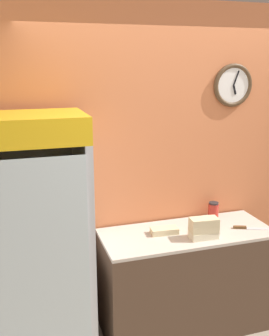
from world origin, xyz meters
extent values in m
cube|color=#D17547|center=(0.00, 1.18, 1.35)|extent=(5.20, 0.06, 2.70)
torus|color=#4C3823|center=(0.52, 1.13, 2.03)|extent=(0.36, 0.04, 0.36)
cylinder|color=white|center=(0.52, 1.13, 2.03)|extent=(0.30, 0.01, 0.30)
cube|color=black|center=(0.53, 1.12, 2.00)|extent=(0.04, 0.01, 0.08)
cube|color=black|center=(0.54, 1.12, 2.09)|extent=(0.05, 0.01, 0.12)
cube|color=#4C3828|center=(0.00, 0.84, 0.43)|extent=(1.42, 0.58, 0.86)
cube|color=#BCB2A3|center=(0.00, 0.84, 0.87)|extent=(1.42, 0.58, 0.02)
cube|color=#B2B7BC|center=(-1.19, 1.11, 0.86)|extent=(0.72, 0.04, 1.72)
cube|color=#B2B7BC|center=(-0.86, 0.81, 0.86)|extent=(0.05, 0.62, 1.72)
cube|color=white|center=(-1.19, 1.08, 0.86)|extent=(0.62, 0.02, 1.62)
cube|color=silver|center=(-1.19, 0.50, 0.86)|extent=(0.62, 0.01, 1.62)
cube|color=gold|center=(-1.19, 0.78, 1.81)|extent=(0.72, 0.56, 0.18)
cube|color=silver|center=(-1.19, 0.79, 0.41)|extent=(0.60, 0.50, 0.01)
cube|color=silver|center=(-1.19, 0.79, 0.72)|extent=(0.60, 0.50, 0.01)
cube|color=silver|center=(-1.19, 0.79, 1.02)|extent=(0.60, 0.50, 0.01)
cube|color=silver|center=(-1.19, 0.79, 1.33)|extent=(0.60, 0.50, 0.01)
cylinder|color=#5B2D19|center=(-1.14, 0.58, 1.11)|extent=(0.06, 0.06, 0.16)
cylinder|color=#5B2D19|center=(-1.14, 0.58, 1.22)|extent=(0.03, 0.03, 0.07)
cylinder|color=orange|center=(-1.33, 0.59, 1.42)|extent=(0.08, 0.08, 0.16)
cylinder|color=orange|center=(-1.33, 0.59, 1.53)|extent=(0.03, 0.03, 0.07)
cylinder|color=#5B2D19|center=(-1.13, 0.58, 0.47)|extent=(0.07, 0.07, 0.12)
cylinder|color=#5B2D19|center=(-1.13, 0.58, 0.56)|extent=(0.03, 0.03, 0.05)
cylinder|color=#B2BCCC|center=(-1.25, 0.59, 0.80)|extent=(0.07, 0.07, 0.16)
cylinder|color=#B2BCCC|center=(-1.25, 0.59, 0.91)|extent=(0.03, 0.03, 0.07)
cylinder|color=navy|center=(-1.39, 0.59, 0.49)|extent=(0.07, 0.07, 0.15)
cylinder|color=navy|center=(-1.39, 0.59, 0.59)|extent=(0.03, 0.03, 0.06)
cylinder|color=#B2BCCC|center=(-1.10, 0.59, 1.43)|extent=(0.07, 0.07, 0.18)
cylinder|color=#B2BCCC|center=(-1.10, 0.59, 1.55)|extent=(0.03, 0.03, 0.08)
cylinder|color=orange|center=(-1.02, 0.58, 1.10)|extent=(0.06, 0.06, 0.14)
cylinder|color=orange|center=(-1.02, 0.58, 1.20)|extent=(0.03, 0.03, 0.06)
cylinder|color=#2D6B38|center=(-1.40, 0.58, 1.12)|extent=(0.06, 0.06, 0.18)
cylinder|color=#2D6B38|center=(-1.40, 0.58, 1.25)|extent=(0.02, 0.02, 0.08)
cylinder|color=#B2BCCC|center=(-1.07, 0.59, 0.79)|extent=(0.07, 0.07, 0.14)
cylinder|color=#B2BCCC|center=(-1.07, 0.59, 0.89)|extent=(0.03, 0.03, 0.06)
cylinder|color=#72337F|center=(-1.38, 0.59, 0.80)|extent=(0.08, 0.08, 0.15)
cylinder|color=#72337F|center=(-1.38, 0.59, 0.91)|extent=(0.03, 0.03, 0.07)
cube|color=beige|center=(0.07, 0.69, 0.91)|extent=(0.22, 0.12, 0.06)
cube|color=beige|center=(0.07, 0.69, 0.97)|extent=(0.23, 0.13, 0.06)
cube|color=beige|center=(0.07, 0.69, 1.02)|extent=(0.23, 0.13, 0.06)
cube|color=beige|center=(-0.19, 0.86, 0.91)|extent=(0.23, 0.12, 0.05)
cube|color=silver|center=(0.59, 0.71, 0.88)|extent=(0.20, 0.11, 0.00)
cube|color=brown|center=(0.44, 0.77, 0.89)|extent=(0.11, 0.06, 0.02)
cylinder|color=#B72D23|center=(0.35, 1.05, 0.95)|extent=(0.09, 0.09, 0.13)
cylinder|color=#262628|center=(0.35, 1.05, 1.02)|extent=(0.08, 0.08, 0.01)
camera|label=1|loc=(-1.31, -1.86, 2.22)|focal=42.00mm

